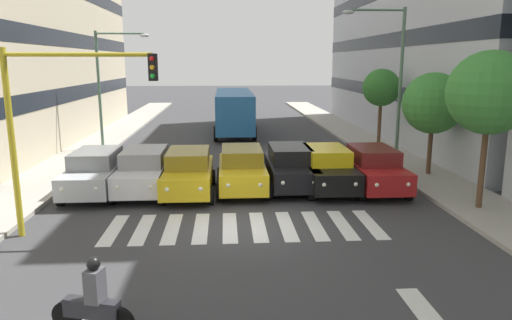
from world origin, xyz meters
TOP-DOWN VIEW (x-y plane):
  - ground_plane at (0.00, 0.00)m, footprint 180.00×180.00m
  - sidewalk_left at (-8.44, 0.00)m, footprint 2.72×90.00m
  - crosswalk_markings at (-0.00, 0.00)m, footprint 8.55×2.80m
  - lane_arrow_0 at (-3.54, 5.50)m, footprint 0.50×2.20m
  - car_0 at (-5.39, -4.07)m, footprint 2.02×4.44m
  - car_1 at (-3.52, -4.22)m, footprint 2.02×4.44m
  - car_2 at (-2.09, -4.59)m, footprint 2.02×4.44m
  - car_3 at (-0.10, -4.35)m, footprint 2.02×4.44m
  - car_4 at (2.01, -3.95)m, footprint 2.02×4.44m
  - car_5 at (3.76, -4.30)m, footprint 2.02×4.44m
  - car_6 at (5.62, -4.19)m, footprint 2.02×4.44m
  - bus_behind_traffic at (-0.10, -20.11)m, footprint 2.78×10.50m
  - motorcycle_with_rider at (3.10, 5.79)m, footprint 1.66×0.56m
  - traffic_light_gantry at (5.45, 0.34)m, footprint 4.31×0.36m
  - street_lamp_left at (-7.20, -7.76)m, footprint 2.97×0.28m
  - street_lamp_right at (7.15, -13.49)m, footprint 3.04×0.28m
  - street_tree_0 at (-8.20, -1.06)m, footprint 2.79×2.79m
  - street_tree_1 at (-8.58, -6.09)m, footprint 2.69×2.69m
  - street_tree_2 at (-8.28, -12.25)m, footprint 2.11×2.11m

SIDE VIEW (x-z plane):
  - ground_plane at x=0.00m, z-range 0.00..0.00m
  - crosswalk_markings at x=0.00m, z-range 0.00..0.01m
  - lane_arrow_0 at x=-3.54m, z-range 0.00..0.01m
  - sidewalk_left at x=-8.44m, z-range 0.00..0.15m
  - motorcycle_with_rider at x=3.10m, z-range -0.14..1.43m
  - car_0 at x=-5.39m, z-range 0.03..1.75m
  - car_1 at x=-3.52m, z-range 0.03..1.75m
  - car_2 at x=-2.09m, z-range 0.03..1.75m
  - car_3 at x=-0.10m, z-range 0.03..1.75m
  - car_4 at x=2.01m, z-range 0.03..1.75m
  - car_5 at x=3.76m, z-range 0.03..1.75m
  - car_6 at x=5.62m, z-range 0.03..1.75m
  - bus_behind_traffic at x=-0.10m, z-range 0.36..3.36m
  - street_tree_1 at x=-8.58m, z-range 1.06..5.57m
  - street_tree_2 at x=-8.28m, z-range 1.36..5.94m
  - traffic_light_gantry at x=5.45m, z-range 0.95..6.45m
  - street_tree_0 at x=-8.20m, z-range 1.41..6.76m
  - street_lamp_right at x=7.15m, z-range 0.94..7.59m
  - street_lamp_left at x=-7.20m, z-range 0.96..8.36m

